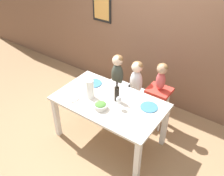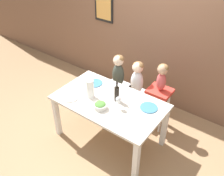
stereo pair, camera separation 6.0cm
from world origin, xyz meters
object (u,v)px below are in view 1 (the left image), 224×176
person_child_left (117,70)px  paper_towel_roll (90,89)px  chair_far_center (135,97)px  dinner_plate_back_left (94,83)px  wine_bottle (117,93)px  wine_glass_near (119,100)px  chair_right_highchair (158,98)px  person_child_center (136,77)px  dinner_plate_back_right (149,107)px  dinner_plate_front_left (71,98)px  salad_bowl_large (101,106)px  chair_far_left (117,89)px  person_baby_right (162,74)px

person_child_left → paper_towel_roll: 0.80m
chair_far_center → dinner_plate_back_left: bearing=-132.7°
wine_bottle → wine_glass_near: bearing=-46.8°
chair_far_center → paper_towel_roll: bearing=-109.6°
chair_right_highchair → person_child_center: 0.47m
paper_towel_roll → dinner_plate_back_right: paper_towel_roll is taller
chair_right_highchair → paper_towel_roll: (-0.69, -0.79, 0.34)m
chair_far_center → dinner_plate_front_left: size_ratio=1.91×
paper_towel_roll → salad_bowl_large: 0.30m
wine_bottle → chair_far_center: bearing=95.5°
dinner_plate_back_right → dinner_plate_front_left: bearing=-155.5°
chair_far_left → dinner_plate_back_left: bearing=-100.7°
dinner_plate_front_left → wine_bottle: bearing=30.9°
person_baby_right → wine_glass_near: bearing=-107.2°
chair_far_left → person_baby_right: 0.96m
paper_towel_roll → dinner_plate_front_left: bearing=-140.4°
paper_towel_roll → dinner_plate_front_left: 0.31m
dinner_plate_front_left → person_child_center: bearing=62.8°
chair_far_left → person_child_center: 0.53m
dinner_plate_front_left → dinner_plate_back_left: same height
person_child_left → dinner_plate_front_left: size_ratio=2.41×
person_child_left → wine_bottle: wine_bottle is taller
chair_right_highchair → dinner_plate_front_left: 1.34m
person_child_center → paper_towel_roll: person_child_center is taller
person_child_left → dinner_plate_back_right: size_ratio=2.41×
chair_far_center → paper_towel_roll: paper_towel_roll is taller
chair_far_center → salad_bowl_large: size_ratio=2.57×
chair_right_highchair → dinner_plate_front_left: (-0.90, -0.96, 0.20)m
chair_far_left → paper_towel_roll: paper_towel_roll is taller
chair_far_center → dinner_plate_back_left: 0.76m
wine_bottle → dinner_plate_back_right: 0.47m
wine_bottle → salad_bowl_large: 0.29m
person_baby_right → paper_towel_roll: person_baby_right is taller
person_baby_right → person_child_center: bearing=-179.9°
wine_bottle → paper_towel_roll: size_ratio=1.07×
chair_far_left → dinner_plate_back_left: dinner_plate_back_left is taller
chair_far_center → dinner_plate_front_left: 1.14m
person_baby_right → dinner_plate_front_left: 1.34m
chair_right_highchair → dinner_plate_front_left: dinner_plate_front_left is taller
dinner_plate_front_left → dinner_plate_back_right: size_ratio=1.00×
salad_bowl_large → person_child_center: bearing=89.1°
person_child_center → wine_glass_near: bearing=-77.0°
dinner_plate_back_left → dinner_plate_front_left: bearing=-95.2°
chair_far_left → dinner_plate_back_left: (-0.09, -0.49, 0.36)m
salad_bowl_large → dinner_plate_front_left: 0.49m
chair_far_left → person_baby_right: size_ratio=1.06×
chair_far_center → person_baby_right: (0.41, 0.00, 0.58)m
person_baby_right → dinner_plate_back_left: 1.02m
wine_bottle → wine_glass_near: 0.16m
chair_right_highchair → wine_glass_near: wine_glass_near is taller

